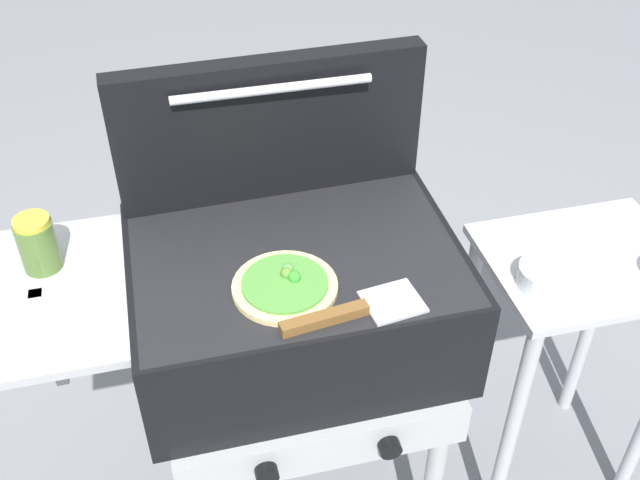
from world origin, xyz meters
TOP-DOWN VIEW (x-y plane):
  - grill at (-0.01, -0.00)m, footprint 0.96×0.53m
  - grill_lid_open at (0.00, 0.21)m, footprint 0.63×0.09m
  - pizza_veggie at (-0.04, -0.10)m, footprint 0.19×0.19m
  - sauce_jar at (-0.47, 0.07)m, footprint 0.07×0.07m
  - spatula at (0.06, -0.19)m, footprint 0.27×0.10m
  - prep_table at (0.66, 0.00)m, footprint 0.44×0.36m
  - topping_bowl_far at (0.53, -0.05)m, footprint 0.11×0.11m

SIDE VIEW (x-z plane):
  - prep_table at x=0.66m, z-range 0.16..0.91m
  - grill at x=-0.01m, z-range 0.31..1.21m
  - topping_bowl_far at x=0.53m, z-range 0.75..0.79m
  - spatula at x=0.06m, z-range 0.90..0.92m
  - pizza_veggie at x=-0.04m, z-range 0.89..0.93m
  - sauce_jar at x=-0.47m, z-range 0.90..1.01m
  - grill_lid_open at x=0.00m, z-range 0.90..1.20m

